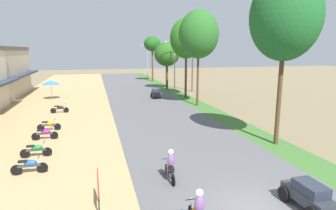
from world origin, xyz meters
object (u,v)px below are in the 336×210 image
parked_motorbike_fifth (60,108)px  streetlamp_mid (148,59)px  parked_motorbike_second (36,149)px  parked_motorbike_nearest (30,165)px  street_signboard (98,185)px  median_tree_fifth (152,44)px  car_sedan_charcoal (308,195)px  parked_motorbike_third (45,133)px  median_tree_nearest (285,17)px  streetlamp_near (175,63)px  median_tree_second (199,34)px  median_tree_fourth (167,54)px  vendor_umbrella (51,82)px  car_hatchback_black (156,93)px  utility_pole_near (192,63)px  parked_motorbike_fourth (49,125)px  median_tree_third (186,39)px  motorbike_ahead_second (170,166)px

parked_motorbike_fifth → streetlamp_mid: streetlamp_mid is taller
parked_motorbike_second → parked_motorbike_nearest: bearing=-87.1°
parked_motorbike_second → parked_motorbike_fifth: 12.53m
parked_motorbike_nearest → street_signboard: bearing=-51.5°
median_tree_fifth → car_sedan_charcoal: bearing=-94.2°
parked_motorbike_third → parked_motorbike_nearest: bearing=-88.4°
median_tree_nearest → parked_motorbike_nearest: bearing=-176.6°
parked_motorbike_second → parked_motorbike_fifth: size_ratio=1.00×
streetlamp_near → median_tree_second: bearing=-91.9°
median_tree_fourth → parked_motorbike_second: bearing=-119.2°
median_tree_nearest → median_tree_fifth: 40.78m
median_tree_fourth → median_tree_fifth: bearing=89.7°
vendor_umbrella → median_tree_second: size_ratio=0.23×
median_tree_nearest → car_hatchback_black: size_ratio=5.60×
utility_pole_near → car_hatchback_black: (-6.98, -5.07, -3.68)m
streetlamp_near → streetlamp_mid: size_ratio=1.02×
parked_motorbike_nearest → car_hatchback_black: size_ratio=0.90×
median_tree_second → parked_motorbike_nearest: bearing=-134.6°
parked_motorbike_fourth → car_sedan_charcoal: size_ratio=0.80×
median_tree_second → utility_pole_near: median_tree_second is taller
street_signboard → streetlamp_near: 32.87m
parked_motorbike_third → median_tree_third: size_ratio=0.17×
street_signboard → median_tree_third: median_tree_third is taller
parked_motorbike_second → median_tree_fifth: size_ratio=0.20×
parked_motorbike_nearest → median_tree_second: size_ratio=0.17×
median_tree_fifth → streetlamp_mid: size_ratio=1.19×
parked_motorbike_nearest → parked_motorbike_fifth: (-0.16, 14.97, 0.00)m
parked_motorbike_fourth → motorbike_ahead_second: bearing=-57.1°
streetlamp_near → car_hatchback_black: (-4.04, -4.87, -3.81)m
street_signboard → median_tree_second: bearing=59.4°
median_tree_second → car_hatchback_black: size_ratio=5.38×
median_tree_fifth → car_hatchback_black: (-3.77, -20.41, -6.86)m
parked_motorbike_fifth → median_tree_second: median_tree_second is taller
street_signboard → median_tree_second: median_tree_second is taller
vendor_umbrella → median_tree_second: median_tree_second is taller
parked_motorbike_nearest → street_signboard: (3.41, -4.30, 0.55)m
median_tree_fourth → car_hatchback_black: 10.32m
streetlamp_near → motorbike_ahead_second: (-8.47, -28.74, -3.71)m
median_tree_fifth → streetlamp_near: (0.27, -15.54, -3.05)m
car_sedan_charcoal → parked_motorbike_fourth: bearing=128.3°
motorbike_ahead_second → median_tree_third: bearing=70.0°
median_tree_third → motorbike_ahead_second: 26.18m
parked_motorbike_fourth → motorbike_ahead_second: size_ratio=1.00×
parked_motorbike_second → car_hatchback_black: car_hatchback_black is taller
parked_motorbike_fifth → median_tree_fourth: 21.63m
vendor_umbrella → car_hatchback_black: 13.68m
median_tree_nearest → car_hatchback_black: bearing=101.3°
vendor_umbrella → car_hatchback_black: bearing=-10.5°
median_tree_nearest → streetlamp_mid: size_ratio=1.46×
street_signboard → car_hatchback_black: (7.87, 25.57, -0.36)m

